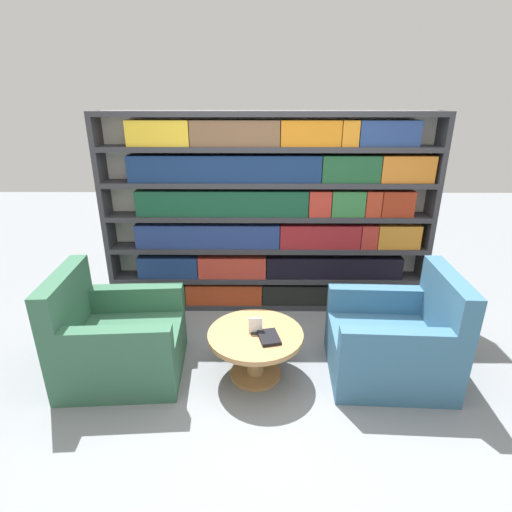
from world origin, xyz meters
TOP-DOWN VIEW (x-y plane):
  - ground_plane at (0.00, 0.00)m, footprint 14.00×14.00m
  - bookshelf at (0.03, 1.43)m, footprint 3.30×0.30m
  - armchair_left at (-1.24, 0.24)m, footprint 0.97×0.86m
  - armchair_right at (1.01, 0.24)m, footprint 0.96×0.84m
  - coffee_table at (-0.12, 0.21)m, footprint 0.76×0.76m
  - table_sign at (-0.12, 0.21)m, footprint 0.11×0.06m
  - stray_book at (-0.01, 0.13)m, footprint 0.19×0.24m

SIDE VIEW (x-z plane):
  - ground_plane at x=0.00m, z-range 0.00..0.00m
  - coffee_table at x=-0.12m, z-range 0.09..0.49m
  - armchair_left at x=-1.24m, z-range -0.15..0.74m
  - armchair_right at x=1.01m, z-range -0.15..0.74m
  - stray_book at x=-0.01m, z-range 0.41..0.43m
  - table_sign at x=-0.12m, z-range 0.39..0.53m
  - bookshelf at x=0.03m, z-range 0.00..2.01m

